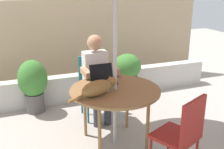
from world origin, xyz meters
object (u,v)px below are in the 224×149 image
(cat, at_px, (99,88))
(potted_plant_corner, at_px, (127,72))
(chair_occupied, at_px, (94,81))
(patio_table, at_px, (115,93))
(person_seated, at_px, (97,73))
(potted_plant_by_chair, at_px, (33,83))
(chair_empty, at_px, (183,131))
(laptop, at_px, (103,77))

(cat, height_order, potted_plant_corner, cat)
(chair_occupied, height_order, potted_plant_corner, chair_occupied)
(chair_occupied, bearing_deg, patio_table, -90.00)
(person_seated, relative_size, potted_plant_by_chair, 1.50)
(chair_occupied, bearing_deg, chair_empty, -77.13)
(chair_occupied, xyz_separation_m, potted_plant_by_chair, (-0.84, 0.42, -0.06))
(patio_table, xyz_separation_m, cat, (-0.23, -0.09, 0.14))
(patio_table, xyz_separation_m, chair_empty, (0.39, -0.85, -0.14))
(patio_table, bearing_deg, potted_plant_by_chair, 123.26)
(patio_table, relative_size, potted_plant_by_chair, 1.30)
(person_seated, xyz_separation_m, laptop, (-0.05, -0.41, 0.09))
(patio_table, height_order, chair_empty, chair_empty)
(patio_table, xyz_separation_m, person_seated, (0.00, 0.71, 0.03))
(patio_table, distance_m, chair_occupied, 0.88)
(chair_empty, xyz_separation_m, laptop, (-0.44, 1.14, 0.25))
(chair_empty, height_order, potted_plant_by_chair, chair_empty)
(chair_empty, bearing_deg, potted_plant_corner, 79.91)
(chair_occupied, height_order, laptop, laptop)
(patio_table, height_order, potted_plant_by_chair, potted_plant_by_chair)
(chair_empty, bearing_deg, laptop, 111.26)
(potted_plant_corner, bearing_deg, patio_table, -119.22)
(cat, distance_m, potted_plant_by_chair, 1.54)
(chair_empty, distance_m, potted_plant_corner, 2.31)
(cat, bearing_deg, potted_plant_corner, 55.78)
(patio_table, relative_size, chair_occupied, 1.19)
(laptop, relative_size, cat, 0.48)
(chair_empty, xyz_separation_m, potted_plant_corner, (0.40, 2.27, -0.12))
(chair_occupied, relative_size, laptop, 3.01)
(chair_occupied, relative_size, chair_empty, 1.00)
(potted_plant_corner, bearing_deg, potted_plant_by_chair, -175.07)
(laptop, bearing_deg, person_seated, 82.51)
(person_seated, xyz_separation_m, potted_plant_corner, (0.79, 0.71, -0.29))
(patio_table, height_order, cat, cat)
(laptop, xyz_separation_m, potted_plant_by_chair, (-0.79, 0.98, -0.32))
(cat, xyz_separation_m, potted_plant_corner, (1.03, 1.51, -0.39))
(chair_occupied, xyz_separation_m, potted_plant_corner, (0.79, 0.56, -0.12))
(chair_occupied, bearing_deg, person_seated, -90.00)
(person_seated, distance_m, laptop, 0.42)
(patio_table, bearing_deg, cat, -158.40)
(person_seated, height_order, laptop, person_seated)
(patio_table, height_order, laptop, laptop)
(patio_table, relative_size, potted_plant_corner, 1.45)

